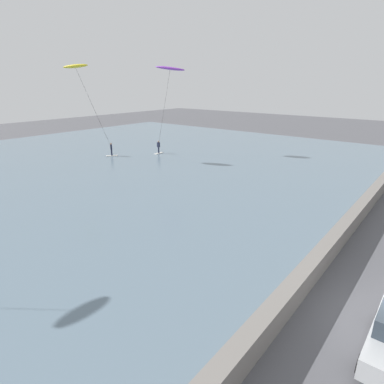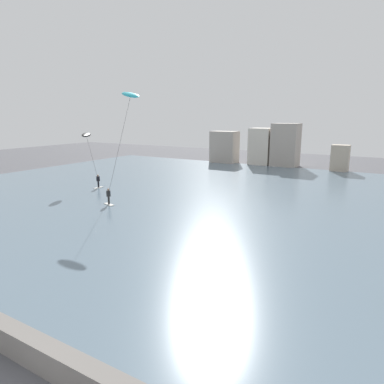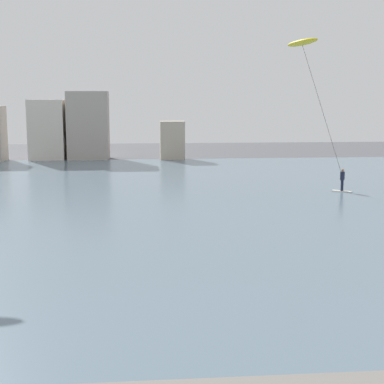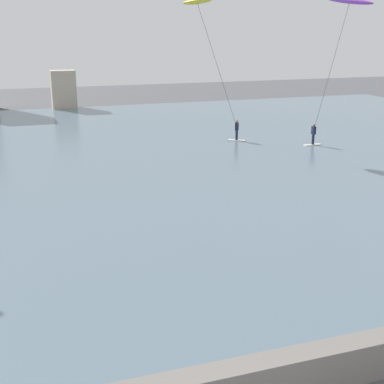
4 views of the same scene
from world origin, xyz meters
TOP-DOWN VIEW (x-y plane):
  - seawall_barrier at (0.00, 3.57)m, footprint 60.00×0.70m
  - water_bay at (0.00, 30.27)m, footprint 84.00×52.00m
  - kitesurfer_yellow at (10.06, 34.21)m, footprint 4.51×4.04m
  - kitesurfer_purple at (19.20, 28.65)m, footprint 3.90×4.13m

SIDE VIEW (x-z plane):
  - water_bay at x=0.00m, z-range 0.00..0.10m
  - seawall_barrier at x=0.00m, z-range 0.00..1.08m
  - kitesurfer_yellow at x=10.06m, z-range 4.35..15.21m
  - kitesurfer_purple at x=19.20m, z-range 4.47..15.38m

